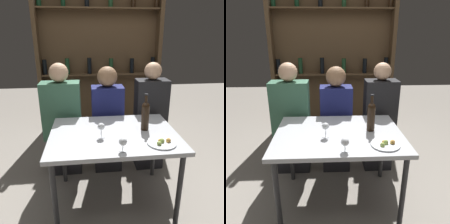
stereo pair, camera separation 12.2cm
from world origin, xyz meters
The scene contains 10 objects.
ground_plane centered at (0.00, 0.00, 0.00)m, with size 10.00×10.00×0.00m, color gray.
dining_table centered at (0.00, 0.00, 0.67)m, with size 1.12×0.83×0.74m.
wine_rack_wall centered at (0.00, 1.85, 1.11)m, with size 1.95×0.21×2.18m.
wine_bottle centered at (0.29, 0.04, 0.88)m, with size 0.07×0.07×0.34m.
wine_glass_0 centered at (0.03, -0.33, 0.81)m, with size 0.06×0.06×0.11m.
wine_glass_1 centered at (-0.11, -0.08, 0.83)m, with size 0.06×0.06×0.13m.
food_plate_0 centered at (0.36, -0.25, 0.75)m, with size 0.23×0.23×0.05m.
seated_person_left centered at (-0.51, 0.57, 0.61)m, with size 0.42×0.22×1.29m.
seated_person_center centered at (0.00, 0.57, 0.60)m, with size 0.35×0.22×1.24m.
seated_person_right centered at (0.50, 0.57, 0.61)m, with size 0.36×0.22×1.28m.
Camera 2 is at (-0.10, -1.76, 1.57)m, focal length 35.00 mm.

